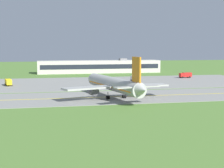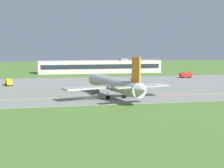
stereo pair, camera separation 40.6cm
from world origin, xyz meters
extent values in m
plane|color=#517A33|center=(0.00, 0.00, 0.00)|extent=(500.00, 500.00, 0.00)
cube|color=gray|center=(0.00, 0.00, 0.05)|extent=(240.00, 28.00, 0.10)
cube|color=gray|center=(10.00, 42.00, 0.05)|extent=(140.00, 52.00, 0.10)
cube|color=yellow|center=(0.00, 0.00, 0.11)|extent=(220.00, 0.60, 0.01)
cylinder|color=#ADADA8|center=(6.85, -2.01, 4.20)|extent=(10.18, 34.16, 4.00)
cone|color=#ADADA8|center=(3.51, 15.88, 4.20)|extent=(4.21, 3.25, 3.80)
cone|color=#ADADA8|center=(10.23, -20.10, 4.60)|extent=(3.93, 3.77, 3.40)
cube|color=orange|center=(6.85, -2.01, 3.70)|extent=(9.76, 31.50, 0.36)
cube|color=#1E232D|center=(3.91, 13.72, 4.90)|extent=(3.67, 2.39, 0.70)
cube|color=#ADADA8|center=(-1.10, -5.74, 3.70)|extent=(15.75, 9.33, 0.50)
cylinder|color=#47474C|center=(0.50, -3.40, 2.30)|extent=(2.89, 3.76, 2.30)
cylinder|color=black|center=(0.21, -1.83, 2.30)|extent=(2.11, 0.63, 2.10)
cube|color=#ADADA8|center=(15.61, -2.61, 3.70)|extent=(15.20, 5.47, 0.50)
cylinder|color=#47474C|center=(13.28, -1.01, 2.30)|extent=(2.89, 3.76, 2.30)
cylinder|color=black|center=(12.99, 0.56, 2.30)|extent=(2.11, 0.63, 2.10)
cube|color=orange|center=(9.61, -16.76, 9.45)|extent=(1.20, 4.40, 6.50)
cube|color=#ADADA8|center=(6.50, -17.54, 5.00)|extent=(6.44, 4.01, 0.30)
cube|color=#ADADA8|center=(12.79, -16.36, 5.00)|extent=(6.17, 2.87, 0.30)
cylinder|color=slate|center=(4.47, 10.77, 1.38)|extent=(0.24, 0.24, 1.65)
cylinder|color=black|center=(4.47, 10.77, 0.55)|extent=(0.55, 1.15, 1.10)
cylinder|color=slate|center=(4.67, -4.45, 1.38)|extent=(0.24, 0.24, 1.65)
cylinder|color=black|center=(4.39, -4.51, 0.55)|extent=(0.55, 1.15, 1.10)
cylinder|color=black|center=(4.94, -4.40, 0.55)|extent=(0.55, 1.15, 1.10)
cylinder|color=slate|center=(9.78, -3.50, 1.38)|extent=(0.24, 0.24, 1.65)
cylinder|color=black|center=(9.51, -3.55, 0.55)|extent=(0.55, 1.15, 1.10)
cylinder|color=black|center=(10.05, -3.45, 0.55)|extent=(0.55, 1.15, 1.10)
cube|color=yellow|center=(-25.55, 35.82, 1.50)|extent=(2.30, 2.15, 1.80)
cube|color=#1E232D|center=(-25.40, 35.07, 1.81)|extent=(1.83, 0.47, 0.81)
cube|color=yellow|center=(-26.12, 38.77, 1.60)|extent=(2.86, 4.52, 2.00)
cylinder|color=orange|center=(-25.55, 35.82, 2.50)|extent=(0.20, 0.20, 0.18)
cylinder|color=black|center=(-24.57, 36.01, 0.45)|extent=(0.47, 0.94, 0.90)
cylinder|color=black|center=(-26.53, 35.63, 0.45)|extent=(0.47, 0.94, 0.90)
cylinder|color=black|center=(-25.24, 39.79, 0.45)|extent=(0.47, 0.94, 0.90)
cylinder|color=black|center=(-27.31, 39.39, 0.45)|extent=(0.47, 0.94, 0.90)
cube|color=red|center=(52.78, 54.38, 1.50)|extent=(2.01, 2.18, 1.80)
cube|color=#1E232D|center=(52.02, 54.30, 1.81)|extent=(0.32, 1.84, 0.81)
cube|color=red|center=(55.76, 54.71, 1.60)|extent=(4.40, 2.55, 2.00)
cylinder|color=orange|center=(52.78, 54.38, 2.50)|extent=(0.20, 0.20, 0.18)
cylinder|color=black|center=(52.88, 53.39, 0.45)|extent=(0.93, 0.40, 0.90)
cylinder|color=black|center=(52.67, 55.38, 0.45)|extent=(0.93, 0.40, 0.90)
cylinder|color=black|center=(56.71, 53.76, 0.45)|extent=(0.93, 0.40, 0.90)
cylinder|color=black|center=(56.48, 55.85, 0.45)|extent=(0.93, 0.40, 0.90)
cube|color=silver|center=(26.00, 44.50, 1.50)|extent=(2.34, 2.19, 1.80)
cube|color=#1E232D|center=(25.83, 45.25, 1.81)|extent=(1.82, 0.51, 0.81)
cylinder|color=silver|center=(26.64, 41.57, 1.75)|extent=(2.66, 4.49, 1.80)
cube|color=#383838|center=(26.64, 41.57, 0.72)|extent=(2.95, 4.55, 0.24)
cylinder|color=orange|center=(26.00, 44.50, 2.50)|extent=(0.20, 0.20, 0.18)
cylinder|color=black|center=(25.02, 44.28, 0.45)|extent=(0.49, 0.94, 0.90)
cylinder|color=black|center=(26.97, 44.71, 0.45)|extent=(0.49, 0.94, 0.90)
cylinder|color=black|center=(25.80, 40.52, 0.45)|extent=(0.49, 0.94, 0.90)
cylinder|color=black|center=(27.85, 40.97, 0.45)|extent=(0.49, 0.94, 0.90)
cube|color=beige|center=(20.24, 95.80, 3.50)|extent=(69.68, 11.16, 7.00)
cube|color=#1E232D|center=(20.24, 90.17, 3.85)|extent=(66.90, 0.10, 2.52)
cube|color=slate|center=(34.18, 95.80, 7.60)|extent=(4.00, 4.00, 1.20)
cone|color=orange|center=(11.90, 11.10, 0.30)|extent=(0.44, 0.44, 0.60)
camera|label=1|loc=(-15.81, -104.21, 15.56)|focal=57.05mm
camera|label=2|loc=(-15.41, -104.30, 15.56)|focal=57.05mm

